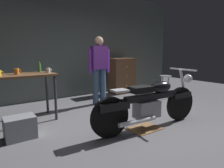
{
  "coord_description": "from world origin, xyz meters",
  "views": [
    {
      "loc": [
        -2.27,
        -2.53,
        1.32
      ],
      "look_at": [
        0.04,
        0.7,
        0.65
      ],
      "focal_mm": 31.41,
      "sensor_mm": 36.0,
      "label": 1
    }
  ],
  "objects_px": {
    "motorcycle": "(150,102)",
    "storage_bin": "(20,127)",
    "person_standing": "(99,67)",
    "mug_white_ceramic": "(48,70)",
    "bottle": "(39,67)",
    "wooden_dresser": "(122,76)",
    "mug_orange_travel": "(17,71)",
    "shop_stool": "(166,81)"
  },
  "relations": [
    {
      "from": "motorcycle",
      "to": "bottle",
      "type": "bearing_deg",
      "value": 132.32
    },
    {
      "from": "wooden_dresser",
      "to": "mug_white_ceramic",
      "type": "xyz_separation_m",
      "value": [
        -2.64,
        -0.98,
        0.4
      ]
    },
    {
      "from": "wooden_dresser",
      "to": "mug_orange_travel",
      "type": "relative_size",
      "value": 9.25
    },
    {
      "from": "person_standing",
      "to": "storage_bin",
      "type": "xyz_separation_m",
      "value": [
        -2.05,
        -1.0,
        -0.76
      ]
    },
    {
      "from": "wooden_dresser",
      "to": "storage_bin",
      "type": "height_order",
      "value": "wooden_dresser"
    },
    {
      "from": "motorcycle",
      "to": "person_standing",
      "type": "height_order",
      "value": "person_standing"
    },
    {
      "from": "person_standing",
      "to": "mug_orange_travel",
      "type": "height_order",
      "value": "person_standing"
    },
    {
      "from": "person_standing",
      "to": "bottle",
      "type": "bearing_deg",
      "value": 9.31
    },
    {
      "from": "storage_bin",
      "to": "person_standing",
      "type": "bearing_deg",
      "value": 26.11
    },
    {
      "from": "motorcycle",
      "to": "mug_orange_travel",
      "type": "bearing_deg",
      "value": 142.74
    },
    {
      "from": "wooden_dresser",
      "to": "mug_white_ceramic",
      "type": "distance_m",
      "value": 2.85
    },
    {
      "from": "shop_stool",
      "to": "storage_bin",
      "type": "relative_size",
      "value": 1.45
    },
    {
      "from": "storage_bin",
      "to": "motorcycle",
      "type": "bearing_deg",
      "value": -23.93
    },
    {
      "from": "motorcycle",
      "to": "mug_orange_travel",
      "type": "xyz_separation_m",
      "value": [
        -1.77,
        1.63,
        0.51
      ]
    },
    {
      "from": "person_standing",
      "to": "mug_white_ceramic",
      "type": "height_order",
      "value": "person_standing"
    },
    {
      "from": "wooden_dresser",
      "to": "mug_orange_travel",
      "type": "distance_m",
      "value": 3.36
    },
    {
      "from": "mug_orange_travel",
      "to": "mug_white_ceramic",
      "type": "relative_size",
      "value": 1.04
    },
    {
      "from": "motorcycle",
      "to": "bottle",
      "type": "height_order",
      "value": "bottle"
    },
    {
      "from": "shop_stool",
      "to": "storage_bin",
      "type": "xyz_separation_m",
      "value": [
        -3.89,
        -0.44,
        -0.33
      ]
    },
    {
      "from": "person_standing",
      "to": "wooden_dresser",
      "type": "relative_size",
      "value": 1.52
    },
    {
      "from": "motorcycle",
      "to": "person_standing",
      "type": "relative_size",
      "value": 1.31
    },
    {
      "from": "shop_stool",
      "to": "storage_bin",
      "type": "height_order",
      "value": "shop_stool"
    },
    {
      "from": "mug_white_ceramic",
      "to": "bottle",
      "type": "distance_m",
      "value": 0.22
    },
    {
      "from": "person_standing",
      "to": "storage_bin",
      "type": "relative_size",
      "value": 3.8
    },
    {
      "from": "storage_bin",
      "to": "shop_stool",
      "type": "bearing_deg",
      "value": 6.42
    },
    {
      "from": "person_standing",
      "to": "bottle",
      "type": "xyz_separation_m",
      "value": [
        -1.46,
        -0.09,
        0.07
      ]
    },
    {
      "from": "storage_bin",
      "to": "bottle",
      "type": "relative_size",
      "value": 1.83
    },
    {
      "from": "person_standing",
      "to": "wooden_dresser",
      "type": "height_order",
      "value": "person_standing"
    },
    {
      "from": "shop_stool",
      "to": "wooden_dresser",
      "type": "relative_size",
      "value": 0.58
    },
    {
      "from": "shop_stool",
      "to": "bottle",
      "type": "height_order",
      "value": "bottle"
    },
    {
      "from": "person_standing",
      "to": "shop_stool",
      "type": "distance_m",
      "value": 1.98
    },
    {
      "from": "mug_white_ceramic",
      "to": "bottle",
      "type": "xyz_separation_m",
      "value": [
        -0.12,
        0.18,
        0.05
      ]
    },
    {
      "from": "person_standing",
      "to": "mug_white_ceramic",
      "type": "bearing_deg",
      "value": 17.08
    },
    {
      "from": "motorcycle",
      "to": "storage_bin",
      "type": "relative_size",
      "value": 4.97
    },
    {
      "from": "person_standing",
      "to": "wooden_dresser",
      "type": "xyz_separation_m",
      "value": [
        1.3,
        0.71,
        -0.38
      ]
    },
    {
      "from": "wooden_dresser",
      "to": "mug_white_ceramic",
      "type": "height_order",
      "value": "wooden_dresser"
    },
    {
      "from": "wooden_dresser",
      "to": "mug_white_ceramic",
      "type": "relative_size",
      "value": 9.65
    },
    {
      "from": "shop_stool",
      "to": "mug_orange_travel",
      "type": "height_order",
      "value": "mug_orange_travel"
    },
    {
      "from": "bottle",
      "to": "storage_bin",
      "type": "bearing_deg",
      "value": -122.8
    },
    {
      "from": "mug_orange_travel",
      "to": "mug_white_ceramic",
      "type": "height_order",
      "value": "mug_orange_travel"
    },
    {
      "from": "storage_bin",
      "to": "mug_orange_travel",
      "type": "height_order",
      "value": "mug_orange_travel"
    },
    {
      "from": "person_standing",
      "to": "mug_orange_travel",
      "type": "relative_size",
      "value": 14.04
    }
  ]
}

